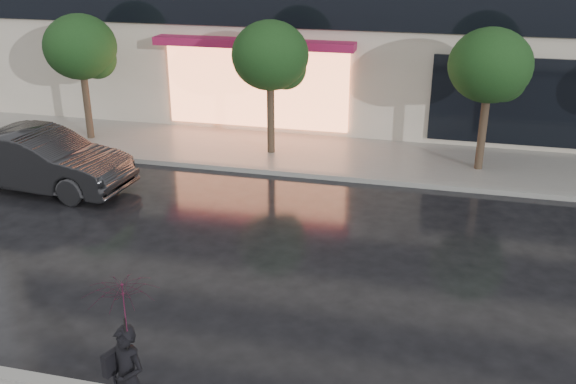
% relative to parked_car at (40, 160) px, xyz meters
% --- Properties ---
extents(ground, '(120.00, 120.00, 0.00)m').
position_rel_parked_car_xyz_m(ground, '(8.08, -6.00, -0.79)').
color(ground, black).
rests_on(ground, ground).
extents(sidewalk_far, '(60.00, 3.50, 0.12)m').
position_rel_parked_car_xyz_m(sidewalk_far, '(8.08, 4.25, -0.73)').
color(sidewalk_far, slate).
rests_on(sidewalk_far, ground).
extents(curb_far, '(60.00, 0.25, 0.14)m').
position_rel_parked_car_xyz_m(curb_far, '(8.08, 2.50, -0.72)').
color(curb_far, gray).
rests_on(curb_far, ground).
extents(tree_far_west, '(2.20, 2.20, 3.99)m').
position_rel_parked_car_xyz_m(tree_far_west, '(-0.86, 4.03, 2.13)').
color(tree_far_west, '#33261C').
rests_on(tree_far_west, ground).
extents(tree_mid_west, '(2.20, 2.20, 3.99)m').
position_rel_parked_car_xyz_m(tree_mid_west, '(5.14, 4.03, 2.13)').
color(tree_mid_west, '#33261C').
rests_on(tree_mid_west, ground).
extents(tree_mid_east, '(2.20, 2.20, 3.99)m').
position_rel_parked_car_xyz_m(tree_mid_east, '(11.14, 4.03, 2.13)').
color(tree_mid_east, '#33261C').
rests_on(tree_mid_east, ground).
extents(parked_car, '(4.90, 2.01, 1.58)m').
position_rel_parked_car_xyz_m(parked_car, '(0.00, 0.00, 0.00)').
color(parked_car, black).
rests_on(parked_car, ground).
extents(pedestrian_with_umbrella, '(1.19, 1.20, 2.22)m').
position_rel_parked_car_xyz_m(pedestrian_with_umbrella, '(6.33, -7.51, 0.82)').
color(pedestrian_with_umbrella, black).
rests_on(pedestrian_with_umbrella, sidewalk_near).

